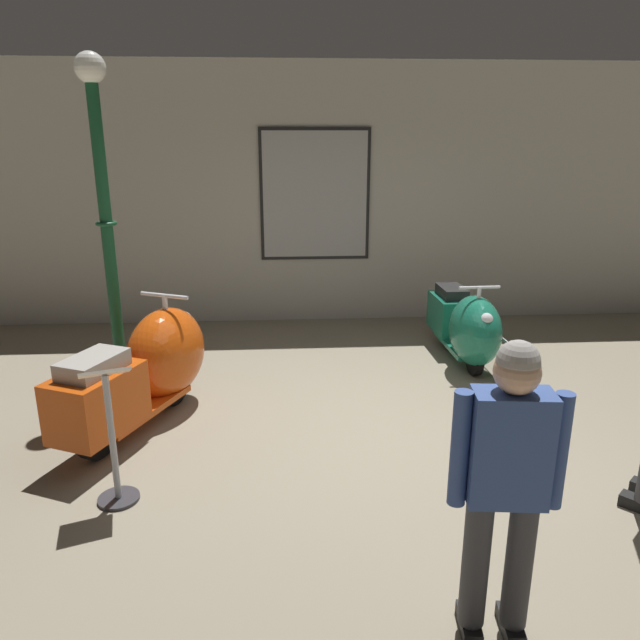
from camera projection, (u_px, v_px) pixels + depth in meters
ground_plane at (371, 436)px, 4.96m from camera, size 60.00×60.00×0.00m
showroom_back_wall at (322, 196)px, 7.73m from camera, size 18.00×0.63×3.28m
scooter_0 at (148, 368)px, 5.12m from camera, size 1.16×1.79×1.06m
scooter_1 at (467, 326)px, 6.41m from camera, size 0.52×1.56×0.95m
lamppost at (107, 226)px, 5.40m from camera, size 0.28×0.28×3.07m
visitor_0 at (506, 476)px, 2.73m from camera, size 0.52×0.27×1.55m
info_stanchion at (113, 446)px, 3.97m from camera, size 0.38×0.32×1.00m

